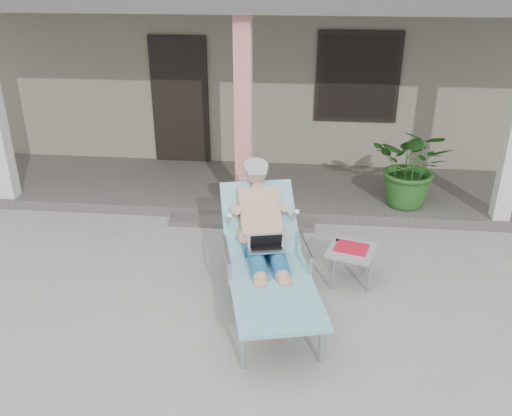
# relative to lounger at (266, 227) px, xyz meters

# --- Properties ---
(ground) EXTENTS (60.00, 60.00, 0.00)m
(ground) POSITION_rel_lounger_xyz_m (-0.48, -0.11, -0.87)
(ground) COLOR #9E9E99
(ground) RESTS_ON ground
(house) EXTENTS (10.40, 5.40, 3.30)m
(house) POSITION_rel_lounger_xyz_m (-0.48, 6.38, 0.80)
(house) COLOR gray
(house) RESTS_ON ground
(porch_deck) EXTENTS (10.00, 2.00, 0.15)m
(porch_deck) POSITION_rel_lounger_xyz_m (-0.48, 2.89, -0.79)
(porch_deck) COLOR #605B56
(porch_deck) RESTS_ON ground
(porch_overhang) EXTENTS (10.00, 2.30, 2.85)m
(porch_overhang) POSITION_rel_lounger_xyz_m (-0.48, 2.83, 1.92)
(porch_overhang) COLOR silver
(porch_overhang) RESTS_ON porch_deck
(porch_step) EXTENTS (2.00, 0.30, 0.07)m
(porch_step) POSITION_rel_lounger_xyz_m (-0.48, 1.74, -0.83)
(porch_step) COLOR #605B56
(porch_step) RESTS_ON ground
(lounger) EXTENTS (1.28, 2.25, 1.41)m
(lounger) POSITION_rel_lounger_xyz_m (0.00, 0.00, 0.00)
(lounger) COLOR #B7B7BC
(lounger) RESTS_ON ground
(side_table) EXTENTS (0.62, 0.62, 0.45)m
(side_table) POSITION_rel_lounger_xyz_m (0.93, 0.45, -0.49)
(side_table) COLOR #A0A19C
(side_table) RESTS_ON ground
(potted_palm) EXTENTS (1.34, 1.27, 1.18)m
(potted_palm) POSITION_rel_lounger_xyz_m (1.85, 2.33, -0.13)
(potted_palm) COLOR #26591E
(potted_palm) RESTS_ON porch_deck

